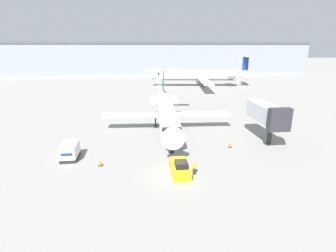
{
  "coord_description": "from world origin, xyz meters",
  "views": [
    {
      "loc": [
        -4.37,
        -26.92,
        14.58
      ],
      "look_at": [
        0.0,
        9.52,
        3.34
      ],
      "focal_mm": 28.0,
      "sensor_mm": 36.0,
      "label": 1
    }
  ],
  "objects": [
    {
      "name": "airplane_main",
      "position": [
        0.85,
        18.71,
        3.37
      ],
      "size": [
        23.32,
        28.86,
        9.63
      ],
      "color": "white",
      "rests_on": "ground"
    },
    {
      "name": "ground_plane",
      "position": [
        0.0,
        0.0,
        0.0
      ],
      "size": [
        600.0,
        600.0,
        0.0
      ],
      "primitive_type": "plane",
      "color": "gray"
    },
    {
      "name": "traffic_cone_left",
      "position": [
        -9.27,
        4.25,
        0.36
      ],
      "size": [
        0.55,
        0.55,
        0.75
      ],
      "color": "black",
      "rests_on": "ground"
    },
    {
      "name": "jet_bridge",
      "position": [
        15.72,
        10.62,
        4.43
      ],
      "size": [
        3.2,
        9.27,
        6.19
      ],
      "color": "#2D2D33",
      "rests_on": "ground"
    },
    {
      "name": "pushback_tug",
      "position": [
        0.39,
        0.93,
        0.75
      ],
      "size": [
        1.99,
        4.37,
        1.98
      ],
      "color": "yellow",
      "rests_on": "ground"
    },
    {
      "name": "terminal_building",
      "position": [
        0.0,
        120.0,
        8.45
      ],
      "size": [
        180.0,
        16.8,
        16.84
      ],
      "color": "#8C939E",
      "rests_on": "ground"
    },
    {
      "name": "airplane_parked_far_left",
      "position": [
        19.62,
        70.74,
        3.91
      ],
      "size": [
        36.52,
        39.47,
        11.03
      ],
      "color": "white",
      "rests_on": "ground"
    },
    {
      "name": "traffic_cone_right",
      "position": [
        9.27,
        8.39,
        0.36
      ],
      "size": [
        0.54,
        0.54,
        0.75
      ],
      "color": "black",
      "rests_on": "ground"
    },
    {
      "name": "luggage_cart",
      "position": [
        -13.58,
        6.94,
        1.08
      ],
      "size": [
        2.05,
        3.36,
        2.16
      ],
      "color": "#232326",
      "rests_on": "ground"
    },
    {
      "name": "worker_near_tug",
      "position": [
        2.04,
        0.49,
        0.93
      ],
      "size": [
        0.4,
        0.25,
        1.77
      ],
      "color": "#232838",
      "rests_on": "ground"
    }
  ]
}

